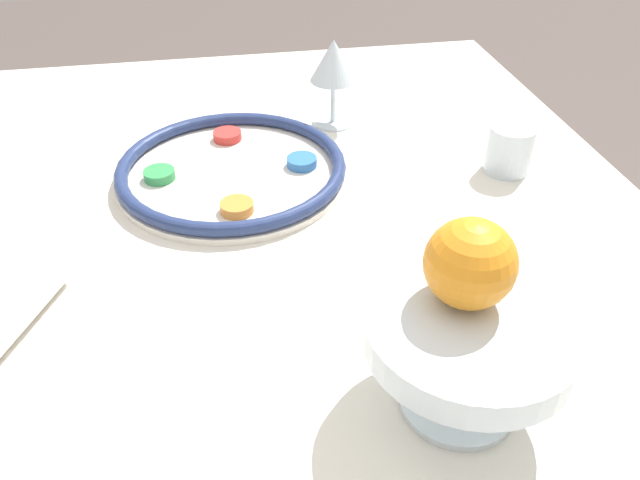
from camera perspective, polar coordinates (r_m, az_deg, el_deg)
The scene contains 7 objects.
dining_table at distance 1.00m, azimuth -1.99°, elevation -20.85°, with size 1.59×1.07×0.72m.
seder_plate at distance 0.94m, azimuth -8.07°, elevation 6.42°, with size 0.34×0.34×0.03m.
wine_glass at distance 1.06m, azimuth 1.24°, elevation 15.81°, with size 0.08×0.08×0.15m.
fruit_stand at distance 0.57m, azimuth 13.44°, elevation -8.78°, with size 0.19×0.19×0.11m.
orange_fruit at distance 0.55m, azimuth 13.57°, elevation -2.09°, with size 0.08×0.08×0.08m.
napkin_roll at distance 0.76m, azimuth -26.19°, elevation -5.79°, with size 0.16×0.10×0.04m.
cup_near at distance 0.99m, azimuth 16.93°, elevation 7.96°, with size 0.07×0.07×0.07m.
Camera 1 is at (0.53, -0.06, 1.21)m, focal length 35.00 mm.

